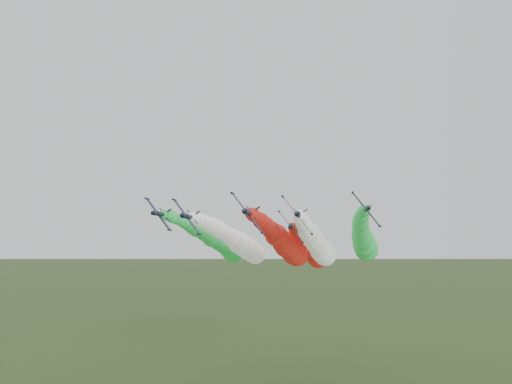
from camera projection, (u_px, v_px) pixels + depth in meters
jet_lead at (286, 244)px, 125.52m from camera, size 11.28×68.31×15.37m
jet_inner_left at (240, 243)px, 136.84m from camera, size 11.19×68.23×15.29m
jet_inner_right at (317, 244)px, 129.04m from camera, size 11.27×68.30×15.36m
jet_outer_left at (218, 241)px, 147.26m from camera, size 11.98×69.02×16.08m
jet_outer_right at (364, 239)px, 139.98m from camera, size 11.77×68.80×15.87m
jet_trail at (310, 249)px, 147.76m from camera, size 11.38×68.42×15.48m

